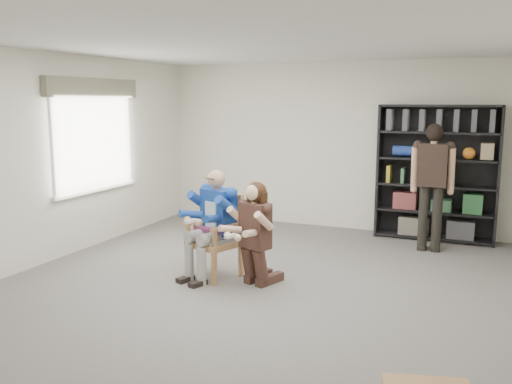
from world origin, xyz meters
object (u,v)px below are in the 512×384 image
at_px(armchair, 214,236).
at_px(standing_man, 432,189).
at_px(kneeling_woman, 253,235).
at_px(bookshelf, 437,173).
at_px(seated_man, 214,224).

xyz_separation_m(armchair, standing_man, (2.34, 2.25, 0.40)).
xyz_separation_m(kneeling_woman, bookshelf, (1.76, 3.10, 0.43)).
bearing_deg(seated_man, standing_man, 63.84).
relative_size(armchair, standing_man, 0.56).
height_order(armchair, bookshelf, bookshelf).
bearing_deg(kneeling_woman, standing_man, 73.37).
distance_m(seated_man, bookshelf, 3.80).
bearing_deg(armchair, bookshelf, 71.74).
height_order(kneeling_woman, standing_man, standing_man).
relative_size(kneeling_woman, bookshelf, 0.59).
distance_m(armchair, seated_man, 0.16).
relative_size(seated_man, kneeling_woman, 1.09).
bearing_deg(bookshelf, seated_man, -128.14).
xyz_separation_m(armchair, kneeling_woman, (0.58, -0.12, 0.10)).
bearing_deg(bookshelf, standing_man, -90.09).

